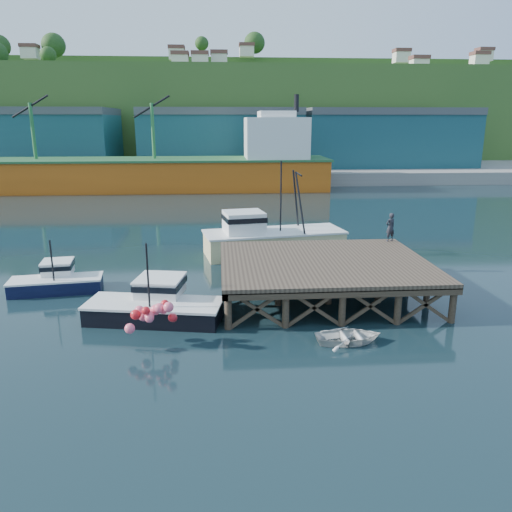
{
  "coord_description": "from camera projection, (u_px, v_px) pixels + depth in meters",
  "views": [
    {
      "loc": [
        -0.52,
        -27.67,
        9.96
      ],
      "look_at": [
        1.67,
        2.0,
        1.91
      ],
      "focal_mm": 35.0,
      "sensor_mm": 36.0,
      "label": 1
    }
  ],
  "objects": [
    {
      "name": "warehouse_left",
      "position": [
        22.0,
        142.0,
        87.66
      ],
      "size": [
        32.0,
        16.0,
        9.0
      ],
      "primitive_type": "cube",
      "color": "#1A5257",
      "rests_on": "far_quay"
    },
    {
      "name": "trawler",
      "position": [
        271.0,
        235.0,
        38.32
      ],
      "size": [
        11.18,
        5.61,
        7.15
      ],
      "rotation": [
        0.0,
        0.0,
        0.18
      ],
      "color": "#F1E39C",
      "rests_on": "ground"
    },
    {
      "name": "far_quay",
      "position": [
        222.0,
        169.0,
        96.4
      ],
      "size": [
        160.0,
        40.0,
        2.0
      ],
      "primitive_type": "cube",
      "color": "gray",
      "rests_on": "ground"
    },
    {
      "name": "dinghy",
      "position": [
        349.0,
        336.0,
        23.12
      ],
      "size": [
        3.2,
        2.37,
        0.64
      ],
      "primitive_type": "imported",
      "rotation": [
        0.0,
        0.0,
        1.63
      ],
      "color": "silver",
      "rests_on": "ground"
    },
    {
      "name": "ground",
      "position": [
        230.0,
        297.0,
        29.28
      ],
      "size": [
        300.0,
        300.0,
        0.0
      ],
      "primitive_type": "plane",
      "color": "black",
      "rests_on": "ground"
    },
    {
      "name": "warehouse_right",
      "position": [
        383.0,
        141.0,
        92.27
      ],
      "size": [
        30.0,
        16.0,
        9.0
      ],
      "primitive_type": "cube",
      "color": "#1A5257",
      "rests_on": "far_quay"
    },
    {
      "name": "dockworker",
      "position": [
        390.0,
        227.0,
        33.48
      ],
      "size": [
        0.82,
        0.69,
        1.92
      ],
      "primitive_type": "imported",
      "rotation": [
        0.0,
        0.0,
        3.53
      ],
      "color": "black",
      "rests_on": "wharf"
    },
    {
      "name": "boat_navy",
      "position": [
        57.0,
        280.0,
        30.16
      ],
      "size": [
        5.54,
        3.25,
        3.34
      ],
      "rotation": [
        0.0,
        0.0,
        0.13
      ],
      "color": "black",
      "rests_on": "ground"
    },
    {
      "name": "wharf",
      "position": [
        324.0,
        264.0,
        28.98
      ],
      "size": [
        12.0,
        10.0,
        2.62
      ],
      "color": "brown",
      "rests_on": "ground"
    },
    {
      "name": "warehouse_mid",
      "position": [
        221.0,
        141.0,
        90.15
      ],
      "size": [
        28.0,
        16.0,
        9.0
      ],
      "primitive_type": "cube",
      "color": "#1A5257",
      "rests_on": "far_quay"
    },
    {
      "name": "cargo_ship",
      "position": [
        165.0,
        168.0,
        74.01
      ],
      "size": [
        55.5,
        10.0,
        13.75
      ],
      "color": "#C95A12",
      "rests_on": "ground"
    },
    {
      "name": "hillside",
      "position": [
        220.0,
        117.0,
        122.66
      ],
      "size": [
        220.0,
        50.0,
        22.0
      ],
      "primitive_type": "cube",
      "color": "#2D511E",
      "rests_on": "ground"
    },
    {
      "name": "boat_black",
      "position": [
        156.0,
        304.0,
        25.84
      ],
      "size": [
        7.27,
        6.04,
        4.28
      ],
      "rotation": [
        0.0,
        0.0,
        -0.18
      ],
      "color": "black",
      "rests_on": "ground"
    }
  ]
}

